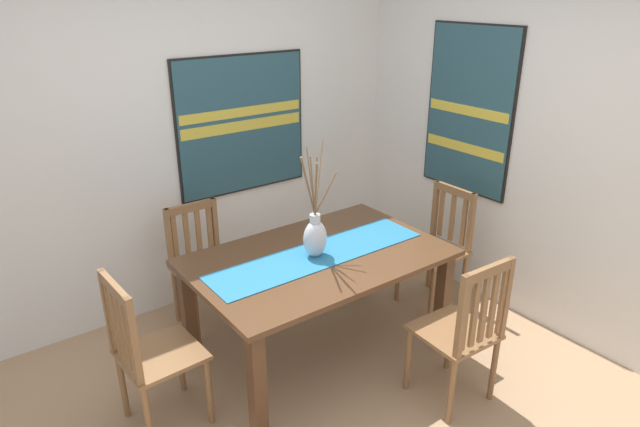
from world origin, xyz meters
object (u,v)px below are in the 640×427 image
object	(u,v)px
chair_0	(463,329)
chair_2	(438,246)
chair_1	(148,351)
dining_table	(318,270)
chair_3	(203,264)
painting_on_back_wall	(242,125)
painting_on_side_wall	(469,111)
centerpiece_vase	(315,236)

from	to	relation	value
chair_0	chair_2	world-z (taller)	chair_0
chair_1	chair_2	xyz separation A→B (m)	(2.29, -0.01, -0.02)
dining_table	chair_2	distance (m)	1.17
chair_2	chair_1	bearing A→B (deg)	179.66
chair_1	chair_3	world-z (taller)	chair_1
dining_table	chair_2	world-z (taller)	chair_2
dining_table	chair_2	size ratio (longest dim) A/B	1.72
chair_3	painting_on_back_wall	bearing A→B (deg)	32.62
chair_0	painting_on_side_wall	xyz separation A→B (m)	(1.14, 1.01, 0.96)
dining_table	chair_1	bearing A→B (deg)	178.85
centerpiece_vase	painting_on_side_wall	distance (m)	1.68
chair_3	chair_2	bearing A→B (deg)	-27.38
chair_1	painting_on_side_wall	distance (m)	2.85
chair_3	centerpiece_vase	bearing A→B (deg)	-64.16
chair_3	painting_on_back_wall	distance (m)	1.12
chair_2	painting_on_back_wall	bearing A→B (deg)	129.85
chair_1	painting_on_side_wall	xyz separation A→B (m)	(2.68, 0.13, 0.96)
chair_2	centerpiece_vase	bearing A→B (deg)	-179.46
chair_1	painting_on_back_wall	world-z (taller)	painting_on_back_wall
chair_0	painting_on_back_wall	xyz separation A→B (m)	(-0.25, 2.07, 0.84)
chair_0	painting_on_side_wall	bearing A→B (deg)	41.63
chair_0	chair_1	size ratio (longest dim) A/B	1.00
painting_on_side_wall	dining_table	bearing A→B (deg)	-174.50
dining_table	centerpiece_vase	world-z (taller)	centerpiece_vase
painting_on_back_wall	dining_table	bearing A→B (deg)	-97.43
chair_2	chair_3	world-z (taller)	chair_2
chair_0	dining_table	bearing A→B (deg)	115.11
chair_0	painting_on_side_wall	size ratio (longest dim) A/B	0.77
chair_0	centerpiece_vase	bearing A→B (deg)	116.60
chair_0	chair_2	size ratio (longest dim) A/B	1.04
dining_table	painting_on_back_wall	world-z (taller)	painting_on_back_wall
chair_0	chair_1	xyz separation A→B (m)	(-1.54, 0.89, -0.00)
chair_3	painting_on_side_wall	xyz separation A→B (m)	(1.98, -0.68, 0.98)
dining_table	chair_0	distance (m)	0.97
chair_0	chair_2	xyz separation A→B (m)	(0.75, 0.87, -0.02)
centerpiece_vase	chair_0	world-z (taller)	centerpiece_vase
dining_table	painting_on_side_wall	xyz separation A→B (m)	(1.55, 0.15, 0.81)
dining_table	painting_on_side_wall	world-z (taller)	painting_on_side_wall
chair_2	chair_0	bearing A→B (deg)	-130.82
chair_1	painting_on_back_wall	distance (m)	1.95
dining_table	chair_1	distance (m)	1.14
centerpiece_vase	chair_1	xyz separation A→B (m)	(-1.11, 0.03, -0.40)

